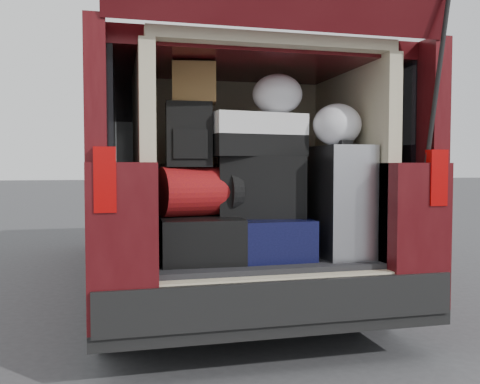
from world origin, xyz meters
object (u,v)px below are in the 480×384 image
object	(u,v)px
silver_roller	(340,201)
twotone_duffel	(256,135)
black_hardshell	(199,237)
backpack	(189,135)
black_soft_case	(261,187)
navy_hardshell	(267,237)
red_duffel	(198,191)

from	to	relation	value
silver_roller	twotone_duffel	xyz separation A→B (m)	(-0.48, 0.14, 0.39)
black_hardshell	backpack	bearing A→B (deg)	-160.81
black_soft_case	black_hardshell	bearing A→B (deg)	-170.28
navy_hardshell	red_duffel	world-z (taller)	red_duffel
black_hardshell	red_duffel	xyz separation A→B (m)	(-0.00, -0.00, 0.26)
silver_roller	twotone_duffel	size ratio (longest dim) A/B	1.16
black_hardshell	black_soft_case	xyz separation A→B (m)	(0.37, 0.01, 0.29)
black_hardshell	black_soft_case	size ratio (longest dim) A/B	1.23
silver_roller	backpack	size ratio (longest dim) A/B	1.79
navy_hardshell	backpack	world-z (taller)	backpack
red_duffel	twotone_duffel	world-z (taller)	twotone_duffel
red_duffel	black_soft_case	distance (m)	0.38
navy_hardshell	black_soft_case	bearing A→B (deg)	115.32
black_hardshell	navy_hardshell	size ratio (longest dim) A/B	1.16
silver_roller	black_soft_case	size ratio (longest dim) A/B	1.30
backpack	twotone_duffel	world-z (taller)	backpack
navy_hardshell	red_duffel	distance (m)	0.49
red_duffel	backpack	size ratio (longest dim) A/B	1.19
backpack	black_soft_case	bearing A→B (deg)	6.33
backpack	navy_hardshell	bearing A→B (deg)	-0.51
navy_hardshell	silver_roller	bearing A→B (deg)	-11.45
black_hardshell	red_duffel	world-z (taller)	red_duffel
silver_roller	red_duffel	size ratio (longest dim) A/B	1.50
black_soft_case	twotone_duffel	distance (m)	0.31
silver_roller	black_soft_case	distance (m)	0.48
black_soft_case	backpack	xyz separation A→B (m)	(-0.43, -0.03, 0.30)
black_hardshell	silver_roller	world-z (taller)	silver_roller
silver_roller	twotone_duffel	world-z (taller)	twotone_duffel
backpack	twotone_duffel	size ratio (longest dim) A/B	0.65
black_hardshell	twotone_duffel	world-z (taller)	twotone_duffel
black_soft_case	navy_hardshell	bearing A→B (deg)	-55.24
red_duffel	black_soft_case	size ratio (longest dim) A/B	0.87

